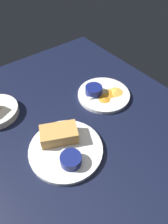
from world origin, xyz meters
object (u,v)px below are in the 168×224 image
Objects in this scene: ramekin_dark_sauce at (71,159)px; spoon_by_gravy_ramekin at (94,96)px; sandwich_half_near at (59,134)px; ramekin_light_gravy at (94,90)px; plate_sandwich_main at (66,149)px; plate_chips_companion at (104,95)px; spoon_by_dark_ramekin at (63,149)px.

ramekin_dark_sauce reaches higher than spoon_by_gravy_ramekin.
sandwich_half_near reaches higher than ramekin_light_gravy.
ramekin_light_gravy reaches higher than plate_sandwich_main.
plate_chips_companion is at bearing 16.56° from sandwich_half_near.
ramekin_dark_sauce is at bearing -143.03° from spoon_by_gravy_ramekin.
spoon_by_gravy_ramekin is (26.55, 19.99, -1.38)cm from ramekin_dark_sauce.
ramekin_dark_sauce reaches higher than plate_sandwich_main.
spoon_by_gravy_ramekin is (-1.37, -2.05, -1.48)cm from ramekin_light_gravy.
spoon_by_gravy_ramekin reaches higher than plate_chips_companion.
ramekin_dark_sauce is 36.85cm from plate_chips_companion.
spoon_by_gravy_ramekin is at bearing 21.40° from sandwich_half_near.
plate_sandwich_main is 2.61× the size of spoon_by_gravy_ramekin.
spoon_by_gravy_ramekin is at bearing -123.71° from ramekin_light_gravy.
spoon_by_gravy_ramekin is at bearing 36.97° from ramekin_dark_sauce.
sandwich_half_near reaches higher than ramekin_dark_sauce.
plate_sandwich_main is 3.66× the size of ramekin_dark_sauce.
sandwich_half_near is 0.65× the size of plate_chips_companion.
plate_chips_companion is (30.70, 13.58, -1.16)cm from spoon_by_dark_ramekin.
spoon_by_gravy_ramekin is at bearing 29.16° from spoon_by_dark_ramekin.
spoon_by_gravy_ramekin reaches higher than plate_sandwich_main.
plate_sandwich_main is at bearing -149.97° from spoon_by_gravy_ramekin.
ramekin_dark_sauce is (-2.30, -10.49, -0.65)cm from sandwich_half_near.
spoon_by_dark_ramekin is at bearing -177.83° from plate_sandwich_main.
sandwich_half_near reaches higher than plate_sandwich_main.
sandwich_half_near is at bearing -163.44° from plate_chips_companion.
ramekin_light_gravy is at bearing 24.27° from sandwich_half_near.
spoon_by_dark_ramekin is 31.86cm from ramekin_light_gravy.
plate_sandwich_main is 6.37cm from ramekin_dark_sauce.
ramekin_light_gravy is 0.75× the size of spoon_by_gravy_ramekin.
spoon_by_gravy_ramekin is (24.89, 14.39, 1.16)cm from plate_sandwich_main.
ramekin_light_gravy reaches higher than ramekin_dark_sauce.
spoon_by_dark_ramekin is 1.00× the size of spoon_by_gravy_ramekin.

